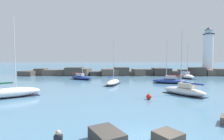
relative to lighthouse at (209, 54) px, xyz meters
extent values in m
cube|color=teal|center=(-27.66, 59.96, -6.58)|extent=(400.00, 116.00, 0.01)
cube|color=#4C443D|center=(-55.89, -0.52, -5.87)|extent=(6.01, 6.45, 1.43)
cube|color=#4C443D|center=(-52.87, 0.68, -5.52)|extent=(3.40, 3.73, 2.13)
cube|color=brown|center=(-49.18, -0.31, -5.70)|extent=(4.99, 3.37, 1.75)
cube|color=#4C443D|center=(-45.82, -0.16, -5.67)|extent=(4.05, 5.53, 1.82)
cube|color=#423D38|center=(-41.91, -0.57, -5.32)|extent=(5.22, 5.23, 2.52)
cube|color=brown|center=(-38.92, -0.17, -5.52)|extent=(4.30, 5.51, 2.12)
cube|color=#383330|center=(-35.19, -0.17, -5.98)|extent=(4.46, 4.90, 1.20)
cube|color=brown|center=(-30.91, -0.67, -5.56)|extent=(5.54, 5.58, 2.05)
cube|color=#423D38|center=(-27.27, -0.47, -5.31)|extent=(4.77, 5.06, 2.54)
cube|color=brown|center=(-24.48, 0.66, -5.97)|extent=(2.91, 4.52, 1.23)
cube|color=brown|center=(-21.88, -0.32, -5.57)|extent=(3.90, 5.18, 2.02)
cube|color=#423D38|center=(-18.68, 0.46, -5.65)|extent=(3.60, 4.25, 1.87)
cube|color=#383330|center=(-14.66, -0.33, -5.45)|extent=(5.31, 5.37, 2.25)
cube|color=#4C443D|center=(-10.30, -0.45, -5.88)|extent=(5.56, 4.39, 1.41)
cube|color=#383330|center=(-6.98, -0.13, -5.70)|extent=(5.05, 6.14, 1.77)
cube|color=#423D38|center=(-3.57, -0.27, -5.35)|extent=(5.49, 6.09, 2.47)
cube|color=brown|center=(0.07, -0.29, -5.71)|extent=(3.03, 5.44, 1.74)
cube|color=#4C443D|center=(4.03, -0.80, -5.53)|extent=(6.02, 6.32, 2.10)
cylinder|color=gray|center=(0.00, 0.00, -5.68)|extent=(3.99, 3.99, 1.80)
cylinder|color=white|center=(0.00, 0.00, 0.68)|extent=(2.96, 2.96, 10.93)
cylinder|color=#232328|center=(0.00, 0.00, 6.27)|extent=(3.40, 3.40, 0.25)
cylinder|color=silver|center=(0.00, 0.00, 6.97)|extent=(2.07, 2.07, 1.15)
cone|color=#232328|center=(0.00, 0.00, 7.99)|extent=(2.52, 2.52, 0.90)
cube|color=#423D38|center=(-30.49, -44.82, -6.20)|extent=(2.46, 2.78, 0.77)
cube|color=#4C443D|center=(-26.78, -44.70, -6.28)|extent=(2.00, 1.99, 0.61)
ellipsoid|color=silver|center=(-20.08, -30.68, -6.04)|extent=(5.33, 6.12, 1.09)
cube|color=black|center=(-20.08, -30.68, -6.57)|extent=(5.11, 5.85, 0.03)
cube|color=beige|center=(-19.89, -30.93, -5.18)|extent=(1.99, 2.13, 0.64)
cylinder|color=silver|center=(-20.36, -30.31, -1.48)|extent=(0.12, 0.12, 8.03)
cylinder|color=#BCBCC1|center=(-19.32, -31.67, -4.95)|extent=(2.16, 2.77, 0.10)
cube|color=navy|center=(-19.32, -31.67, -4.85)|extent=(1.93, 2.43, 0.20)
ellipsoid|color=white|center=(-10.70, -9.52, -6.00)|extent=(3.35, 5.64, 1.16)
cube|color=black|center=(-10.70, -9.52, -6.57)|extent=(3.25, 5.37, 0.03)
cube|color=#B2B2B7|center=(-10.75, -9.26, -5.10)|extent=(1.58, 1.81, 0.64)
cylinder|color=silver|center=(-10.62, -9.90, -1.36)|extent=(0.12, 0.12, 8.12)
cylinder|color=#BCBCC1|center=(-10.91, -8.48, -4.87)|extent=(0.68, 2.86, 0.10)
cube|color=navy|center=(-10.91, -8.48, -4.77)|extent=(0.69, 2.46, 0.20)
ellipsoid|color=white|center=(-29.98, -20.77, -6.09)|extent=(3.61, 6.27, 0.99)
cube|color=black|center=(-29.98, -20.77, -6.57)|extent=(3.49, 5.97, 0.03)
cylinder|color=silver|center=(-29.84, -20.34, -1.43)|extent=(0.12, 0.12, 8.31)
cylinder|color=#BCBCC1|center=(-30.35, -21.91, -5.04)|extent=(1.12, 3.17, 0.10)
cube|color=navy|center=(-30.35, -21.91, -4.94)|extent=(1.06, 2.73, 0.20)
ellipsoid|color=white|center=(-43.42, -32.28, -5.94)|extent=(7.04, 5.50, 1.29)
cube|color=black|center=(-43.42, -32.28, -6.57)|extent=(6.72, 5.27, 0.03)
cylinder|color=silver|center=(-42.97, -31.99, -0.64)|extent=(0.12, 0.12, 9.31)
ellipsoid|color=navy|center=(-37.86, -11.84, -6.12)|extent=(6.56, 5.44, 0.93)
cube|color=black|center=(-37.86, -11.84, -6.57)|extent=(6.27, 5.21, 0.03)
cube|color=#B2B2B7|center=(-38.14, -11.63, -5.33)|extent=(2.23, 1.99, 0.64)
cylinder|color=silver|center=(-37.45, -12.14, -0.69)|extent=(0.12, 0.12, 9.93)
cylinder|color=#BCBCC1|center=(-38.97, -11.03, -5.10)|extent=(3.10, 2.29, 0.10)
cube|color=maroon|center=(-38.97, -11.03, -5.00)|extent=(2.70, 2.04, 0.20)
ellipsoid|color=navy|center=(-18.30, -18.78, -6.09)|extent=(6.98, 3.83, 0.99)
cube|color=black|center=(-18.30, -18.78, -6.57)|extent=(6.64, 3.70, 0.03)
cube|color=#B2B2B7|center=(-17.98, -18.87, -5.27)|extent=(2.23, 1.67, 0.64)
cylinder|color=silver|center=(-18.78, -18.65, -1.54)|extent=(0.12, 0.12, 8.10)
cylinder|color=#BCBCC1|center=(-17.02, -19.13, -5.04)|extent=(3.55, 1.05, 0.10)
cube|color=maroon|center=(-17.02, -19.13, -4.94)|extent=(3.05, 1.01, 0.20)
sphere|color=red|center=(-25.56, -33.45, -6.25)|extent=(0.67, 0.67, 0.67)
cylinder|color=black|center=(-25.56, -33.45, -5.81)|extent=(0.04, 0.04, 0.20)
sphere|color=tan|center=(-32.59, -47.33, -4.87)|extent=(0.24, 0.24, 0.24)
camera|label=1|loc=(-30.17, -54.98, -1.59)|focal=28.00mm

